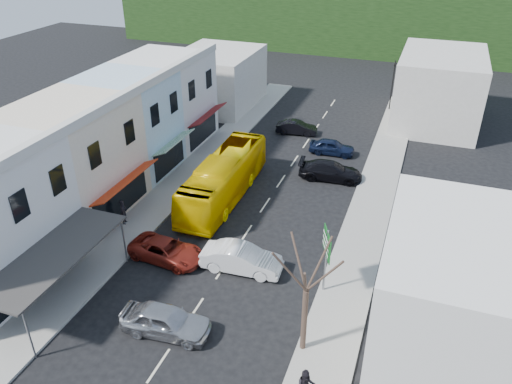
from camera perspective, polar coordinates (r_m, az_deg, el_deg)
name	(u,v)px	position (r m, az deg, el deg)	size (l,w,h in m)	color
ground	(223,268)	(31.14, -3.78, -8.69)	(120.00, 120.00, 0.00)	black
sidewalk_left	(187,177)	(41.48, -7.91, 1.75)	(3.00, 52.00, 0.15)	gray
sidewalk_right	(370,209)	(37.63, 12.92, -1.89)	(3.00, 52.00, 0.15)	gray
shopfront_row	(91,149)	(38.58, -18.33, 4.74)	(8.25, 30.00, 8.00)	silver
right_building	(472,316)	(24.03, 23.45, -12.85)	(8.00, 9.00, 8.00)	silver
distant_block_left	(218,79)	(56.40, -4.37, 12.78)	(8.00, 10.00, 6.00)	#B7B2A8
distant_block_right	(439,88)	(54.59, 20.16, 11.05)	(8.00, 12.00, 7.00)	#B7B2A8
bus	(224,179)	(37.65, -3.67, 1.48)	(2.50, 11.60, 3.10)	#F5C600
car_silver	(166,322)	(27.02, -10.28, -14.42)	(1.80, 4.40, 1.40)	#A6A7AB
car_white	(242,260)	(30.56, -1.66, -7.82)	(1.80, 4.40, 1.40)	silver
car_red	(167,250)	(31.89, -10.19, -6.54)	(1.90, 4.60, 1.40)	maroon
car_black_near	(330,171)	(41.03, 8.50, 2.36)	(1.84, 4.50, 1.40)	black
car_navy_mid	(332,147)	(45.39, 8.68, 5.12)	(1.80, 4.40, 1.40)	black
car_black_far	(297,127)	(49.29, 4.67, 7.39)	(1.80, 4.40, 1.40)	black
pedestrian_left	(124,212)	(35.70, -14.89, -2.27)	(0.60, 0.40, 1.70)	black
direction_sign	(325,262)	(28.36, 7.94, -7.95)	(0.93, 1.83, 4.22)	#0D5418
street_tree	(306,291)	(23.75, 5.75, -11.17)	(3.17, 3.17, 7.62)	#33261E
traffic_signal	(392,86)	(56.59, 15.30, 11.61)	(0.95, 1.22, 5.47)	black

